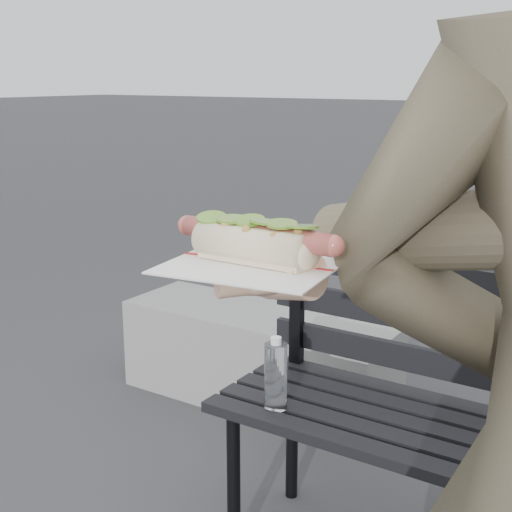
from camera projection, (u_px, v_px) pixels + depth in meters
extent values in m
cylinder|color=black|center=(234.00, 483.00, 2.09)|extent=(0.04, 0.04, 0.45)
cylinder|color=black|center=(292.00, 435.00, 2.36)|extent=(0.04, 0.04, 0.45)
cube|color=black|center=(465.00, 480.00, 1.67)|extent=(1.50, 0.07, 0.03)
cube|color=black|center=(477.00, 463.00, 1.74)|extent=(1.50, 0.07, 0.03)
cube|color=black|center=(487.00, 448.00, 1.81)|extent=(1.50, 0.07, 0.03)
cube|color=black|center=(496.00, 433.00, 1.89)|extent=(1.50, 0.07, 0.03)
cube|color=black|center=(505.00, 420.00, 1.96)|extent=(1.50, 0.07, 0.03)
cube|color=black|center=(297.00, 306.00, 2.27)|extent=(0.04, 0.03, 0.42)
cube|color=black|center=(511.00, 381.00, 1.96)|extent=(1.50, 0.02, 0.08)
cylinder|color=white|center=(276.00, 376.00, 1.97)|extent=(0.06, 0.06, 0.19)
cylinder|color=white|center=(276.00, 341.00, 1.95)|extent=(0.03, 0.03, 0.02)
cube|color=slate|center=(258.00, 357.00, 3.09)|extent=(1.20, 0.40, 0.40)
cylinder|color=#494130|center=(505.00, 228.00, 0.76)|extent=(0.51, 0.23, 0.19)
cylinder|color=#D8A384|center=(290.00, 276.00, 0.82)|extent=(0.09, 0.08, 0.07)
ellipsoid|color=#D8A384|center=(256.00, 277.00, 0.83)|extent=(0.10, 0.12, 0.03)
cylinder|color=#D8A384|center=(203.00, 274.00, 0.84)|extent=(0.06, 0.02, 0.02)
cylinder|color=#D8A384|center=(213.00, 270.00, 0.85)|extent=(0.06, 0.02, 0.02)
cylinder|color=#D8A384|center=(223.00, 267.00, 0.87)|extent=(0.06, 0.02, 0.02)
cylinder|color=#D8A384|center=(232.00, 263.00, 0.89)|extent=(0.06, 0.02, 0.02)
cylinder|color=#D8A384|center=(236.00, 288.00, 0.78)|extent=(0.04, 0.05, 0.02)
cube|color=white|center=(256.00, 263.00, 0.83)|extent=(0.21, 0.21, 0.00)
cube|color=#B21E1E|center=(256.00, 261.00, 0.83)|extent=(0.19, 0.03, 0.00)
cylinder|color=#B04D43|center=(256.00, 235.00, 0.82)|extent=(0.20, 0.02, 0.02)
sphere|color=#B04D43|center=(188.00, 225.00, 0.87)|extent=(0.02, 0.02, 0.02)
sphere|color=#B04D43|center=(334.00, 246.00, 0.77)|extent=(0.02, 0.02, 0.02)
sphere|color=#9E6B2D|center=(231.00, 224.00, 0.83)|extent=(0.01, 0.01, 0.01)
sphere|color=#9E6B2D|center=(268.00, 227.00, 0.82)|extent=(0.01, 0.01, 0.01)
sphere|color=#9E6B2D|center=(275.00, 224.00, 0.83)|extent=(0.01, 0.01, 0.01)
sphere|color=#9E6B2D|center=(221.00, 227.00, 0.85)|extent=(0.01, 0.01, 0.01)
sphere|color=#9E6B2D|center=(273.00, 235.00, 0.78)|extent=(0.01, 0.01, 0.01)
sphere|color=#9E6B2D|center=(287.00, 234.00, 0.81)|extent=(0.01, 0.01, 0.01)
sphere|color=#9E6B2D|center=(218.00, 228.00, 0.84)|extent=(0.01, 0.01, 0.01)
sphere|color=#9E6B2D|center=(242.00, 228.00, 0.84)|extent=(0.01, 0.01, 0.01)
sphere|color=#9E6B2D|center=(244.00, 230.00, 0.82)|extent=(0.01, 0.01, 0.01)
sphere|color=#9E6B2D|center=(275.00, 232.00, 0.82)|extent=(0.01, 0.01, 0.01)
sphere|color=#9E6B2D|center=(236.00, 221.00, 0.86)|extent=(0.01, 0.01, 0.01)
sphere|color=#9E6B2D|center=(297.00, 230.00, 0.80)|extent=(0.01, 0.01, 0.01)
sphere|color=#9E6B2D|center=(276.00, 229.00, 0.82)|extent=(0.01, 0.01, 0.01)
sphere|color=#9E6B2D|center=(299.00, 232.00, 0.79)|extent=(0.01, 0.01, 0.01)
sphere|color=#9E6B2D|center=(241.00, 227.00, 0.83)|extent=(0.01, 0.01, 0.01)
sphere|color=#9E6B2D|center=(278.00, 237.00, 0.79)|extent=(0.01, 0.01, 0.01)
sphere|color=#9E6B2D|center=(248.00, 221.00, 0.84)|extent=(0.01, 0.01, 0.01)
sphere|color=#9E6B2D|center=(226.00, 226.00, 0.82)|extent=(0.01, 0.01, 0.01)
sphere|color=#9E6B2D|center=(242.00, 228.00, 0.85)|extent=(0.01, 0.01, 0.01)
sphere|color=#9E6B2D|center=(217.00, 228.00, 0.83)|extent=(0.01, 0.01, 0.01)
sphere|color=#9E6B2D|center=(274.00, 229.00, 0.83)|extent=(0.01, 0.01, 0.01)
sphere|color=#9E6B2D|center=(246.00, 230.00, 0.80)|extent=(0.01, 0.01, 0.01)
sphere|color=#9E6B2D|center=(280.00, 225.00, 0.82)|extent=(0.01, 0.01, 0.01)
sphere|color=#9E6B2D|center=(273.00, 230.00, 0.82)|extent=(0.01, 0.01, 0.01)
cylinder|color=#5F9027|center=(212.00, 217.00, 0.85)|extent=(0.04, 0.04, 0.01)
cylinder|color=#5F9027|center=(232.00, 219.00, 0.83)|extent=(0.04, 0.04, 0.01)
cylinder|color=#5F9027|center=(250.00, 220.00, 0.82)|extent=(0.04, 0.04, 0.01)
cylinder|color=#5F9027|center=(265.00, 222.00, 0.81)|extent=(0.04, 0.04, 0.01)
cylinder|color=#5F9027|center=(282.00, 224.00, 0.80)|extent=(0.04, 0.04, 0.01)
cylinder|color=#5F9027|center=(303.00, 226.00, 0.78)|extent=(0.04, 0.04, 0.01)
cube|color=brown|center=(229.00, 413.00, 3.00)|extent=(0.06, 0.05, 0.00)
cube|color=brown|center=(344.00, 380.00, 3.33)|extent=(0.05, 0.04, 0.00)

